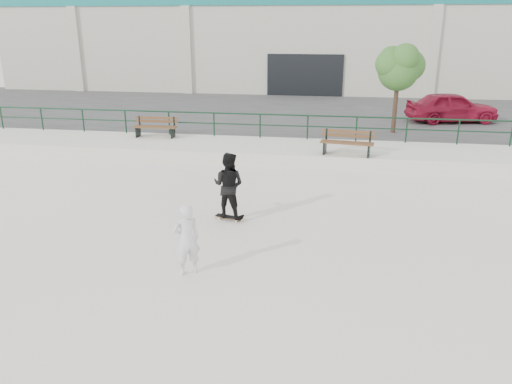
% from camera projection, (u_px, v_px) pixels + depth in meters
% --- Properties ---
extents(ground, '(120.00, 120.00, 0.00)m').
position_uv_depth(ground, '(232.00, 265.00, 11.14)').
color(ground, beige).
rests_on(ground, ground).
extents(ledge, '(30.00, 3.00, 0.50)m').
position_uv_depth(ledge, '(280.00, 152.00, 19.94)').
color(ledge, beige).
rests_on(ledge, ground).
extents(parking_strip, '(60.00, 14.00, 0.50)m').
position_uv_depth(parking_strip, '(297.00, 115.00, 27.88)').
color(parking_strip, '#393939').
rests_on(parking_strip, ground).
extents(railing, '(28.00, 0.06, 1.03)m').
position_uv_depth(railing, '(284.00, 121.00, 20.83)').
color(railing, '#12331F').
rests_on(railing, ledge).
extents(commercial_building, '(44.20, 16.33, 8.00)m').
position_uv_depth(commercial_building, '(313.00, 30.00, 39.57)').
color(commercial_building, '#BBB8A8').
rests_on(commercial_building, ground).
extents(bench_left, '(1.86, 0.60, 0.85)m').
position_uv_depth(bench_left, '(156.00, 127.00, 21.25)').
color(bench_left, brown).
rests_on(bench_left, ledge).
extents(bench_right, '(1.99, 0.82, 0.89)m').
position_uv_depth(bench_right, '(347.00, 143.00, 18.36)').
color(bench_right, brown).
rests_on(bench_right, ledge).
extents(tree, '(2.16, 1.92, 3.85)m').
position_uv_depth(tree, '(399.00, 66.00, 21.32)').
color(tree, '#433021').
rests_on(tree, parking_strip).
extents(red_car, '(4.57, 2.59, 1.46)m').
position_uv_depth(red_car, '(452.00, 107.00, 24.36)').
color(red_car, maroon).
rests_on(red_car, parking_strip).
extents(skateboard, '(0.81, 0.39, 0.09)m').
position_uv_depth(skateboard, '(229.00, 217.00, 13.71)').
color(skateboard, black).
rests_on(skateboard, ground).
extents(standing_skater, '(1.01, 0.86, 1.81)m').
position_uv_depth(standing_skater, '(229.00, 185.00, 13.41)').
color(standing_skater, black).
rests_on(standing_skater, skateboard).
extents(seated_skater, '(0.69, 0.63, 1.58)m').
position_uv_depth(seated_skater, '(187.00, 240.00, 10.55)').
color(seated_skater, silver).
rests_on(seated_skater, ground).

